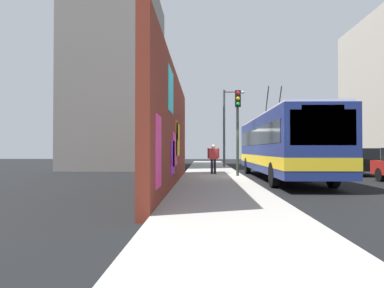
{
  "coord_description": "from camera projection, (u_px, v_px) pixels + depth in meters",
  "views": [
    {
      "loc": [
        -17.99,
        2.14,
        1.47
      ],
      "look_at": [
        1.84,
        2.75,
        1.82
      ],
      "focal_mm": 32.77,
      "sensor_mm": 36.0,
      "label": 1
    }
  ],
  "objects": [
    {
      "name": "building_far_left",
      "position": [
        119.0,
        79.0,
        29.6
      ],
      "size": [
        11.37,
        6.42,
        14.97
      ],
      "color": "gray",
      "rests_on": "ground_plane"
    },
    {
      "name": "parked_car_black",
      "position": [
        356.0,
        161.0,
        20.85
      ],
      "size": [
        4.21,
        1.85,
        1.58
      ],
      "color": "black",
      "rests_on": "ground_plane"
    },
    {
      "name": "sidewalk_slab",
      "position": [
        213.0,
        177.0,
        17.93
      ],
      "size": [
        48.0,
        3.2,
        0.15
      ],
      "primitive_type": "cube",
      "color": "#9E9B93",
      "rests_on": "ground_plane"
    },
    {
      "name": "street_lamp",
      "position": [
        227.0,
        122.0,
        27.73
      ],
      "size": [
        0.44,
        1.72,
        6.1
      ],
      "color": "#4C4C51",
      "rests_on": "sidewalk_slab"
    },
    {
      "name": "city_bus",
      "position": [
        280.0,
        144.0,
        17.75
      ],
      "size": [
        12.67,
        2.57,
        4.97
      ],
      "color": "navy",
      "rests_on": "ground_plane"
    },
    {
      "name": "traffic_light",
      "position": [
        238.0,
        118.0,
        17.92
      ],
      "size": [
        0.49,
        0.28,
        4.4
      ],
      "color": "#2D382D",
      "rests_on": "sidewalk_slab"
    },
    {
      "name": "graffiti_wall",
      "position": [
        172.0,
        130.0,
        13.9
      ],
      "size": [
        13.77,
        0.32,
        4.58
      ],
      "color": "maroon",
      "rests_on": "ground_plane"
    },
    {
      "name": "pedestrian_midblock",
      "position": [
        213.0,
        157.0,
        19.69
      ],
      "size": [
        0.22,
        0.66,
        1.64
      ],
      "color": "#1E1E2D",
      "rests_on": "sidewalk_slab"
    },
    {
      "name": "ground_plane",
      "position": [
        245.0,
        179.0,
        17.88
      ],
      "size": [
        80.0,
        80.0,
        0.0
      ],
      "primitive_type": "plane",
      "color": "black"
    }
  ]
}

